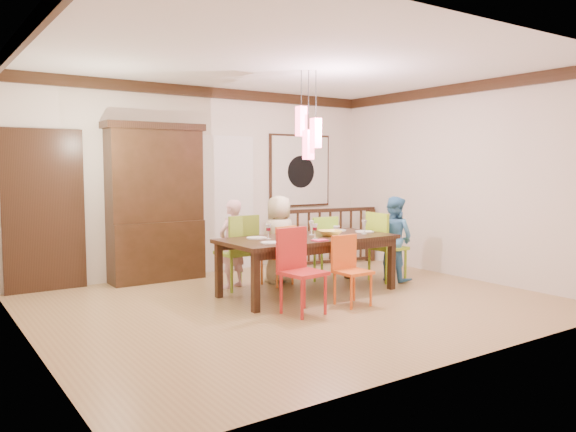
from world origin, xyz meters
TOP-DOWN VIEW (x-y plane):
  - floor at (0.00, 0.00)m, footprint 6.00×6.00m
  - ceiling at (0.00, 0.00)m, footprint 6.00×6.00m
  - wall_back at (0.00, 2.50)m, footprint 6.00×0.00m
  - wall_left at (-3.00, 0.00)m, footprint 0.00×5.00m
  - wall_right at (3.00, 0.00)m, footprint 0.00×5.00m
  - crown_molding at (0.00, 0.00)m, footprint 6.00×5.00m
  - panel_door at (-2.40, 2.45)m, footprint 1.04×0.07m
  - white_doorway at (0.35, 2.46)m, footprint 0.97×0.05m
  - painting at (1.80, 2.46)m, footprint 1.25×0.06m
  - pendant_cluster at (0.43, 0.35)m, footprint 0.27×0.21m
  - dining_table at (0.43, 0.35)m, footprint 2.34×1.08m
  - chair_far_left at (-0.22, 1.12)m, footprint 0.48×0.48m
  - chair_far_mid at (0.39, 1.04)m, footprint 0.45×0.45m
  - chair_far_right at (1.14, 1.05)m, footprint 0.46×0.46m
  - chair_near_left at (-0.24, -0.47)m, footprint 0.49×0.49m
  - chair_near_mid at (0.49, -0.48)m, footprint 0.38×0.38m
  - chair_end_right at (1.87, 0.36)m, footprint 0.47×0.47m
  - china_hutch at (-0.91, 2.30)m, footprint 1.45×0.46m
  - balustrade at (1.96, 1.95)m, footprint 2.00×0.34m
  - person_far_left at (-0.23, 1.23)m, footprint 0.52×0.42m
  - person_far_mid at (0.50, 1.14)m, footprint 0.62×0.40m
  - person_end_right at (1.98, 0.33)m, footprint 0.55×0.67m
  - serving_bowl at (0.73, 0.27)m, footprint 0.40×0.40m
  - small_bowl at (0.29, 0.41)m, footprint 0.21×0.21m
  - cup_left at (-0.03, 0.27)m, footprint 0.15×0.15m
  - cup_right at (1.08, 0.56)m, footprint 0.12×0.12m
  - plate_far_left at (-0.21, 0.59)m, footprint 0.26×0.26m
  - plate_far_mid at (0.39, 0.59)m, footprint 0.26×0.26m
  - plate_far_right at (1.18, 0.68)m, footprint 0.26×0.26m
  - plate_near_left at (-0.30, 0.09)m, footprint 0.26×0.26m
  - plate_near_mid at (0.79, 0.09)m, footprint 0.26×0.26m
  - plate_end_right at (1.41, 0.33)m, footprint 0.26×0.26m
  - wine_glass_a at (-0.12, 0.46)m, footprint 0.08×0.08m
  - wine_glass_b at (0.61, 0.51)m, footprint 0.08×0.08m
  - wine_glass_c at (0.40, 0.16)m, footprint 0.08×0.08m
  - wine_glass_d at (1.25, 0.17)m, footprint 0.08×0.08m
  - napkin at (0.31, -0.06)m, footprint 0.18×0.14m

SIDE VIEW (x-z plane):
  - floor at x=0.00m, z-range 0.00..0.00m
  - chair_near_mid at x=0.49m, z-range 0.06..0.90m
  - chair_far_mid at x=0.39m, z-range 0.06..0.91m
  - balustrade at x=1.96m, z-range 0.02..0.98m
  - chair_far_right at x=1.14m, z-range 0.07..1.01m
  - chair_near_left at x=-0.24m, z-range 0.07..1.04m
  - chair_end_right at x=1.87m, z-range 0.07..1.08m
  - chair_far_left at x=-0.22m, z-range 0.07..1.09m
  - person_far_left at x=-0.23m, z-range 0.00..1.22m
  - person_end_right at x=1.98m, z-range 0.00..1.24m
  - person_far_mid at x=0.50m, z-range 0.00..1.26m
  - dining_table at x=0.43m, z-range 0.30..1.05m
  - plate_far_left at x=-0.21m, z-range 0.75..0.76m
  - plate_far_mid at x=0.39m, z-range 0.75..0.76m
  - plate_far_right at x=1.18m, z-range 0.75..0.76m
  - plate_near_left at x=-0.30m, z-range 0.75..0.76m
  - plate_near_mid at x=0.79m, z-range 0.75..0.76m
  - plate_end_right at x=1.41m, z-range 0.75..0.76m
  - napkin at x=0.31m, z-range 0.75..0.76m
  - small_bowl at x=0.29m, z-range 0.75..0.81m
  - serving_bowl at x=0.73m, z-range 0.75..0.83m
  - cup_right at x=1.08m, z-range 0.75..0.84m
  - cup_left at x=-0.03m, z-range 0.75..0.84m
  - wine_glass_a at x=-0.12m, z-range 0.75..0.94m
  - wine_glass_b at x=0.61m, z-range 0.75..0.94m
  - wine_glass_c at x=0.40m, z-range 0.75..0.94m
  - wine_glass_d at x=1.25m, z-range 0.75..0.94m
  - panel_door at x=-2.40m, z-range -0.07..2.17m
  - white_doorway at x=0.35m, z-range -0.06..2.16m
  - china_hutch at x=-0.91m, z-range 0.00..2.30m
  - wall_back at x=0.00m, z-range -1.55..4.45m
  - wall_left at x=-3.00m, z-range -1.05..3.95m
  - wall_right at x=3.00m, z-range -1.05..3.95m
  - painting at x=1.80m, z-range 0.97..2.22m
  - pendant_cluster at x=0.43m, z-range 1.54..2.68m
  - crown_molding at x=0.00m, z-range 2.74..2.90m
  - ceiling at x=0.00m, z-range 2.90..2.90m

